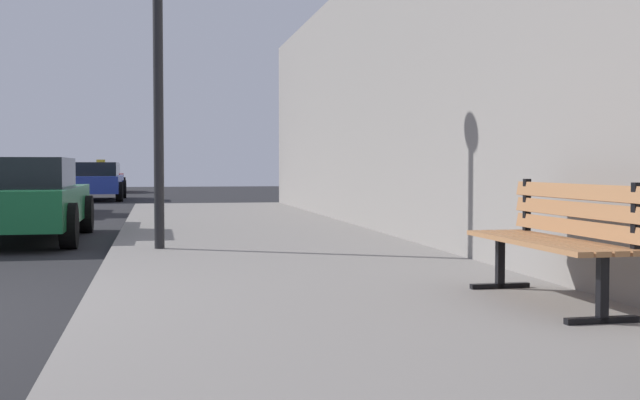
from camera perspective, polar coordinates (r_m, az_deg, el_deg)
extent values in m
cube|color=gray|center=(6.54, 1.67, -7.04)|extent=(4.00, 32.00, 0.15)
cube|color=gray|center=(7.34, 18.96, 10.33)|extent=(0.70, 32.00, 4.35)
cube|color=#9E6B42|center=(6.06, 13.78, -2.85)|extent=(0.13, 1.77, 0.04)
cube|color=#9E6B42|center=(6.11, 14.83, -2.81)|extent=(0.13, 1.77, 0.04)
cube|color=#9E6B42|center=(6.17, 15.87, -2.78)|extent=(0.13, 1.77, 0.04)
cube|color=#9E6B42|center=(6.23, 16.89, -2.74)|extent=(0.13, 1.77, 0.04)
cube|color=#9E6B42|center=(6.24, 17.16, -1.82)|extent=(0.08, 1.77, 0.11)
cube|color=#9E6B42|center=(6.23, 17.17, -0.62)|extent=(0.08, 1.77, 0.11)
cube|color=#9E6B42|center=(6.22, 17.19, 0.57)|extent=(0.08, 1.77, 0.11)
cube|color=black|center=(5.51, 19.00, -5.79)|extent=(0.06, 0.06, 0.45)
cube|color=black|center=(5.54, 18.97, -7.89)|extent=(0.50, 0.07, 0.04)
cube|color=black|center=(5.58, 21.09, -1.11)|extent=(0.05, 0.05, 0.44)
cube|color=black|center=(6.85, 12.39, -4.13)|extent=(0.06, 0.06, 0.45)
cube|color=black|center=(6.87, 12.37, -5.83)|extent=(0.50, 0.07, 0.04)
cube|color=black|center=(6.91, 14.16, -0.39)|extent=(0.05, 0.05, 0.44)
cylinder|color=black|center=(10.09, -11.15, 6.89)|extent=(0.12, 0.12, 3.59)
cube|color=#196638|center=(13.34, -20.21, -0.35)|extent=(1.77, 4.39, 0.55)
cube|color=black|center=(13.11, -20.39, 1.79)|extent=(1.55, 1.98, 0.45)
cylinder|color=black|center=(14.64, -15.93, -0.95)|extent=(0.22, 0.64, 0.64)
cylinder|color=black|center=(11.84, -17.02, -1.73)|extent=(0.22, 0.64, 0.64)
cube|color=#B7B7BF|center=(20.79, -19.80, 0.58)|extent=(1.74, 4.24, 0.55)
cube|color=black|center=(20.57, -19.91, 1.95)|extent=(1.53, 1.91, 0.45)
cylinder|color=black|center=(22.03, -17.04, 0.12)|extent=(0.22, 0.64, 0.64)
cylinder|color=black|center=(19.34, -17.84, -0.19)|extent=(0.22, 0.64, 0.64)
cube|color=#233899|center=(28.66, -15.39, 1.08)|extent=(1.77, 4.57, 0.55)
cube|color=black|center=(28.43, -15.44, 2.08)|extent=(1.55, 2.06, 0.45)
cylinder|color=black|center=(30.20, -16.86, 0.70)|extent=(0.22, 0.64, 0.64)
cylinder|color=black|center=(30.08, -13.51, 0.73)|extent=(0.22, 0.64, 0.64)
cylinder|color=black|center=(27.29, -17.46, 0.53)|extent=(0.22, 0.64, 0.64)
cylinder|color=black|center=(27.16, -13.75, 0.56)|extent=(0.22, 0.64, 0.64)
cube|color=red|center=(37.28, -14.94, 1.37)|extent=(1.76, 4.08, 0.55)
cube|color=black|center=(37.07, -14.97, 2.13)|extent=(1.55, 1.84, 0.45)
cube|color=yellow|center=(37.07, -14.97, 2.60)|extent=(0.36, 0.14, 0.16)
cylinder|color=black|center=(38.65, -16.11, 1.05)|extent=(0.22, 0.64, 0.64)
cylinder|color=black|center=(38.54, -13.51, 1.08)|extent=(0.22, 0.64, 0.64)
cylinder|color=black|center=(36.04, -16.46, 0.96)|extent=(0.22, 0.64, 0.64)
cylinder|color=black|center=(35.93, -13.67, 0.99)|extent=(0.22, 0.64, 0.64)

